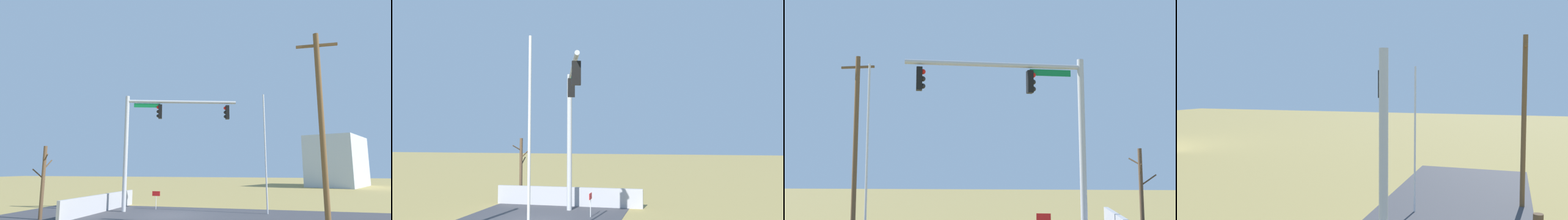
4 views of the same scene
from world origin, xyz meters
TOP-DOWN VIEW (x-y plane):
  - ground_plane at (0.00, 0.00)m, footprint 160.00×160.00m
  - road_surface at (-4.00, 0.00)m, footprint 28.00×8.00m
  - sidewalk_corner at (4.41, -0.78)m, footprint 6.00×6.00m
  - retaining_fence at (4.74, -0.33)m, footprint 0.20×8.91m
  - signal_mast at (1.59, -1.35)m, footprint 7.33×2.49m
  - flagpole at (-5.70, -1.88)m, footprint 0.10×0.10m
  - utility_pole at (-8.47, 3.45)m, footprint 1.90×0.26m
  - bare_tree at (6.39, 3.34)m, footprint 1.27×1.02m
  - open_sign at (1.78, -2.35)m, footprint 0.56×0.04m
  - distant_building at (-15.60, -35.44)m, footprint 10.91×13.34m

SIDE VIEW (x-z plane):
  - ground_plane at x=0.00m, z-range 0.00..0.00m
  - sidewalk_corner at x=4.41m, z-range 0.00..0.01m
  - road_surface at x=-4.00m, z-range 0.00..0.01m
  - retaining_fence at x=4.74m, z-range 0.00..1.11m
  - open_sign at x=1.78m, z-range 0.30..1.52m
  - bare_tree at x=6.39m, z-range 0.06..4.09m
  - flagpole at x=-5.70m, z-range 0.00..7.54m
  - distant_building at x=-15.60m, z-range 0.00..7.57m
  - utility_pole at x=-8.47m, z-range 0.17..9.42m
  - signal_mast at x=1.59m, z-range 1.51..9.18m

